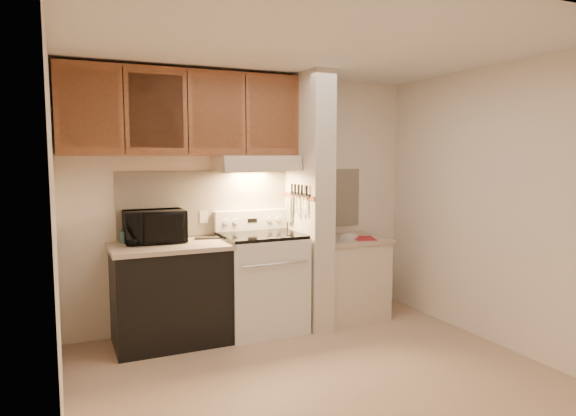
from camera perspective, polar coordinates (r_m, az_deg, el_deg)
floor at (r=4.21m, az=3.10°, el=-18.02°), size 3.60×3.60×0.00m
ceiling at (r=3.92m, az=3.32°, el=17.56°), size 3.60×3.60×0.00m
wall_back at (r=5.24m, az=-4.38°, el=0.92°), size 3.60×2.50×0.02m
wall_left at (r=3.44m, az=-24.47°, el=-2.28°), size 0.02×3.00×2.50m
wall_right at (r=4.96m, az=21.98°, el=0.21°), size 0.02×3.00×2.50m
backsplash at (r=5.23m, az=-4.33°, el=0.74°), size 2.60×0.02×0.63m
range_body at (r=5.06m, az=-2.96°, el=-8.36°), size 0.76×0.65×0.92m
oven_window at (r=4.76m, az=-1.56°, el=-8.76°), size 0.50×0.01×0.30m
oven_handle at (r=4.68m, az=-1.39°, el=-6.26°), size 0.65×0.02×0.02m
cooktop at (r=4.96m, az=-2.99°, el=-3.03°), size 0.74×0.64×0.03m
range_backguard at (r=5.21m, az=-4.14°, el=-1.33°), size 0.76×0.08×0.20m
range_display at (r=5.17m, az=-3.98°, el=-1.38°), size 0.10×0.01×0.04m
range_knob_left_outer at (r=5.08m, az=-6.93°, el=-1.55°), size 0.05×0.02×0.05m
range_knob_left_inner at (r=5.11m, az=-5.86°, el=-1.49°), size 0.05×0.02×0.05m
range_knob_right_inner at (r=5.23m, az=-2.12°, el=-1.29°), size 0.05×0.02×0.05m
range_knob_right_outer at (r=5.27m, az=-1.11°, el=-1.23°), size 0.05×0.02×0.05m
dishwasher_front at (r=4.83m, az=-12.90°, el=-9.48°), size 1.00×0.63×0.87m
left_countertop at (r=4.73m, az=-13.03°, el=-4.17°), size 1.04×0.67×0.04m
spoon_rest at (r=4.94m, az=-8.95°, el=-3.33°), size 0.25×0.13×0.02m
teal_jar at (r=4.88m, az=-17.60°, el=-3.09°), size 0.13×0.13×0.11m
outlet at (r=5.09m, az=-9.36°, el=-1.00°), size 0.08×0.01×0.12m
microwave at (r=4.83m, az=-14.62°, el=-1.99°), size 0.54×0.37×0.30m
partition_pillar at (r=5.12m, az=2.33°, el=0.81°), size 0.22×0.70×2.50m
pillar_trim at (r=5.07m, az=1.16°, el=1.32°), size 0.01×0.70×0.04m
knife_strip at (r=5.02m, az=1.35°, el=1.51°), size 0.02×0.42×0.04m
knife_blade_a at (r=4.89m, az=1.97°, el=0.21°), size 0.01×0.03×0.16m
knife_handle_a at (r=4.86m, az=2.09°, el=1.95°), size 0.02×0.02×0.10m
knife_blade_b at (r=4.95m, az=1.64°, el=0.16°), size 0.01×0.04×0.18m
knife_handle_b at (r=4.95m, az=1.55°, el=2.02°), size 0.02×0.02×0.10m
knife_blade_c at (r=5.04m, az=1.15°, el=0.15°), size 0.01×0.04×0.20m
knife_handle_c at (r=5.01m, az=1.20°, el=2.08°), size 0.02×0.02×0.10m
knife_blade_d at (r=5.08m, az=0.89°, el=0.43°), size 0.01×0.04×0.16m
knife_handle_d at (r=5.09m, az=0.81°, el=2.13°), size 0.02×0.02×0.10m
knife_blade_e at (r=5.17m, az=0.44°, el=0.42°), size 0.01×0.04×0.18m
knife_handle_e at (r=5.16m, az=0.44°, el=2.19°), size 0.02×0.02×0.10m
oven_mitt at (r=5.23m, az=0.20°, el=-0.18°), size 0.03×0.11×0.25m
right_cab_base at (r=5.48m, az=6.64°, el=-7.85°), size 0.70×0.60×0.81m
right_countertop at (r=5.40m, az=6.69°, el=-3.46°), size 0.74×0.64×0.04m
red_folder at (r=5.32m, az=8.45°, el=-3.35°), size 0.28×0.33×0.01m
white_box at (r=5.28m, az=6.79°, el=-3.21°), size 0.19×0.17×0.04m
range_hood at (r=5.02m, az=-3.56°, el=4.98°), size 0.78×0.44×0.15m
hood_lip at (r=4.82m, az=-2.66°, el=4.41°), size 0.78×0.04×0.06m
upper_cabinets at (r=4.87m, az=-11.52°, el=10.26°), size 2.18×0.33×0.77m
cab_door_a at (r=4.60m, az=-21.21°, el=10.24°), size 0.46×0.01×0.63m
cab_gap_a at (r=4.62m, az=-17.78°, el=10.33°), size 0.01×0.01×0.73m
cab_door_b at (r=4.66m, az=-14.39°, el=10.39°), size 0.46×0.01×0.63m
cab_gap_b at (r=4.72m, az=-11.08°, el=10.41°), size 0.01×0.01×0.73m
cab_door_c at (r=4.79m, az=-7.85°, el=10.40°), size 0.46×0.01×0.63m
cab_gap_c at (r=4.87m, az=-4.72°, el=10.36°), size 0.01×0.01×0.73m
cab_door_d at (r=4.97m, az=-1.72°, el=10.29°), size 0.46×0.01×0.63m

